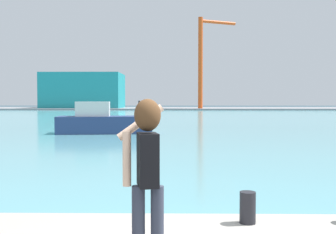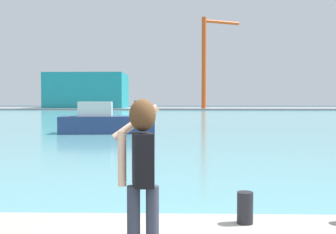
% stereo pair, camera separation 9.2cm
% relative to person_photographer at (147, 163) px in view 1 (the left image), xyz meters
% --- Properties ---
extents(ground_plane, '(220.00, 220.00, 0.00)m').
position_rel_person_photographer_xyz_m(ground_plane, '(0.77, 49.87, -1.53)').
color(ground_plane, '#334751').
extents(harbor_water, '(140.00, 100.00, 0.02)m').
position_rel_person_photographer_xyz_m(harbor_water, '(0.77, 51.87, -1.52)').
color(harbor_water, '#599EA8').
rests_on(harbor_water, ground_plane).
extents(far_shore_dock, '(140.00, 20.00, 0.38)m').
position_rel_person_photographer_xyz_m(far_shore_dock, '(0.77, 91.87, -1.34)').
color(far_shore_dock, gray).
rests_on(far_shore_dock, ground_plane).
extents(person_photographer, '(0.53, 0.55, 1.74)m').
position_rel_person_photographer_xyz_m(person_photographer, '(0.00, 0.00, 0.00)').
color(person_photographer, '#2D3342').
rests_on(person_photographer, quay_promenade).
extents(harbor_bollard, '(0.22, 0.22, 0.44)m').
position_rel_person_photographer_xyz_m(harbor_bollard, '(1.32, 1.40, -0.84)').
color(harbor_bollard, black).
rests_on(harbor_bollard, quay_promenade).
extents(boat_moored, '(6.30, 2.77, 2.07)m').
position_rel_person_photographer_xyz_m(boat_moored, '(-4.40, 22.23, -0.76)').
color(boat_moored, navy).
rests_on(boat_moored, harbor_water).
extents(warehouse_left, '(17.89, 12.63, 8.04)m').
position_rel_person_photographer_xyz_m(warehouse_left, '(-21.04, 91.26, 2.87)').
color(warehouse_left, teal).
rests_on(warehouse_left, far_shore_dock).
extents(port_crane, '(8.57, 4.37, 19.78)m').
position_rel_person_photographer_xyz_m(port_crane, '(6.63, 84.98, 10.35)').
color(port_crane, '#D84C19').
rests_on(port_crane, far_shore_dock).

